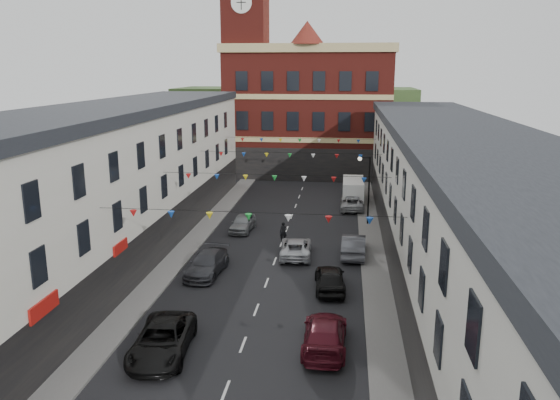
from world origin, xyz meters
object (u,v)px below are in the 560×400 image
at_px(car_left_e, 243,223).
at_px(car_right_e, 354,245).
at_px(car_right_c, 325,334).
at_px(car_right_f, 352,203).
at_px(car_right_d, 330,278).
at_px(pedestrian, 283,232).
at_px(street_lamp, 366,181).
at_px(moving_car, 296,247).
at_px(car_left_c, 162,340).
at_px(white_van, 353,191).
at_px(car_left_d, 207,264).

xyz_separation_m(car_left_e, car_right_e, (9.10, -5.16, 0.10)).
height_order(car_right_c, car_right_f, car_right_c).
bearing_deg(car_right_f, car_right_d, 85.39).
bearing_deg(car_right_f, pedestrian, 63.12).
relative_size(street_lamp, car_right_f, 1.25).
bearing_deg(car_right_e, moving_car, 9.64).
xyz_separation_m(car_right_f, moving_car, (-4.13, -13.94, -0.01)).
height_order(street_lamp, car_right_d, street_lamp).
bearing_deg(car_left_c, street_lamp, 61.61).
bearing_deg(car_right_e, car_right_d, 78.62).
relative_size(car_left_c, car_right_c, 1.05).
height_order(car_right_d, white_van, white_van).
xyz_separation_m(car_left_c, car_right_c, (7.59, 1.53, -0.01)).
bearing_deg(car_right_f, car_right_e, 89.70).
bearing_deg(car_right_c, car_right_f, -92.95).
xyz_separation_m(car_right_d, pedestrian, (-3.90, 9.05, 0.04)).
xyz_separation_m(car_right_e, white_van, (0.10, 16.28, 0.39)).
bearing_deg(moving_car, car_left_c, 68.04).
relative_size(car_right_c, car_right_e, 1.07).
xyz_separation_m(car_left_c, moving_car, (4.97, 14.64, -0.10)).
height_order(car_left_e, moving_car, car_left_e).
relative_size(car_right_d, white_van, 0.83).
height_order(car_right_d, moving_car, car_right_d).
xyz_separation_m(street_lamp, car_left_e, (-10.15, -2.99, -3.21)).
height_order(car_left_d, car_right_f, car_left_d).
bearing_deg(pedestrian, car_left_e, 143.78).
bearing_deg(car_right_d, car_left_d, -16.31).
height_order(street_lamp, car_left_c, street_lamp).
height_order(car_right_c, pedestrian, pedestrian).
xyz_separation_m(street_lamp, car_right_f, (-1.05, 5.20, -3.24)).
distance_m(car_right_d, car_right_f, 19.89).
relative_size(car_right_f, pedestrian, 3.00).
bearing_deg(car_left_d, street_lamp, 54.50).
bearing_deg(car_right_c, car_left_c, 11.66).
height_order(car_left_e, pedestrian, pedestrian).
relative_size(car_right_c, car_right_d, 1.16).
distance_m(car_left_d, car_right_e, 10.73).
relative_size(car_left_d, moving_car, 1.05).
xyz_separation_m(car_left_d, car_right_f, (9.61, 18.14, -0.05)).
bearing_deg(pedestrian, car_left_d, -120.98).
relative_size(street_lamp, car_right_c, 1.17).
distance_m(car_right_e, pedestrian, 5.98).
bearing_deg(white_van, car_right_f, -91.92).
xyz_separation_m(street_lamp, car_right_c, (-2.56, -21.84, -3.16)).
relative_size(street_lamp, car_right_d, 1.35).
height_order(street_lamp, car_left_d, street_lamp).
bearing_deg(car_left_d, pedestrian, 64.20).
distance_m(car_right_e, moving_car, 4.17).
bearing_deg(street_lamp, moving_car, -120.65).
bearing_deg(car_left_e, car_left_d, -88.79).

